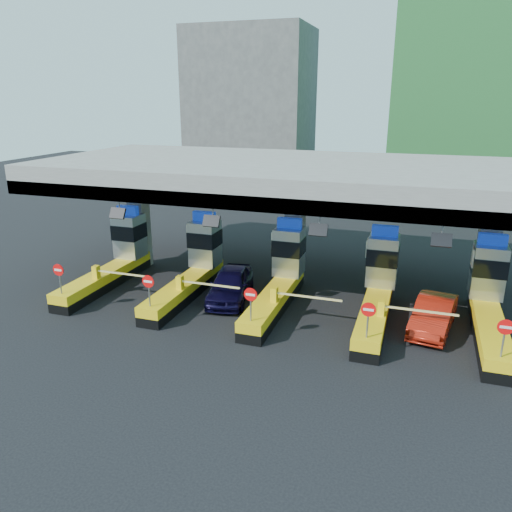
% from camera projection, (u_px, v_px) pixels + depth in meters
% --- Properties ---
extents(ground, '(120.00, 120.00, 0.00)m').
position_uv_depth(ground, '(279.00, 302.00, 26.32)').
color(ground, black).
rests_on(ground, ground).
extents(toll_canopy, '(28.00, 12.09, 7.00)m').
position_uv_depth(toll_canopy, '(296.00, 178.00, 27.02)').
color(toll_canopy, slate).
rests_on(toll_canopy, ground).
extents(toll_lane_far_left, '(4.43, 8.00, 4.16)m').
position_uv_depth(toll_lane_far_left, '(117.00, 257.00, 29.16)').
color(toll_lane_far_left, black).
rests_on(toll_lane_far_left, ground).
extents(toll_lane_left, '(4.43, 8.00, 4.16)m').
position_uv_depth(toll_lane_left, '(194.00, 266.00, 27.65)').
color(toll_lane_left, black).
rests_on(toll_lane_left, ground).
extents(toll_lane_center, '(4.43, 8.00, 4.16)m').
position_uv_depth(toll_lane_center, '(281.00, 276.00, 26.14)').
color(toll_lane_center, black).
rests_on(toll_lane_center, ground).
extents(toll_lane_right, '(4.43, 8.00, 4.16)m').
position_uv_depth(toll_lane_right, '(379.00, 287.00, 24.63)').
color(toll_lane_right, black).
rests_on(toll_lane_right, ground).
extents(toll_lane_far_right, '(4.43, 8.00, 4.16)m').
position_uv_depth(toll_lane_far_right, '(489.00, 299.00, 23.12)').
color(toll_lane_far_right, black).
rests_on(toll_lane_far_right, ground).
extents(bg_building_scaffold, '(18.00, 12.00, 28.00)m').
position_uv_depth(bg_building_scaffold, '(496.00, 56.00, 47.27)').
color(bg_building_scaffold, '#1E5926').
rests_on(bg_building_scaffold, ground).
extents(bg_building_concrete, '(14.00, 10.00, 18.00)m').
position_uv_depth(bg_building_concrete, '(251.00, 108.00, 60.27)').
color(bg_building_concrete, '#4C4C49').
rests_on(bg_building_concrete, ground).
extents(van, '(2.81, 5.21, 1.68)m').
position_uv_depth(van, '(230.00, 284.00, 26.51)').
color(van, black).
rests_on(van, ground).
extents(red_car, '(2.33, 4.80, 1.52)m').
position_uv_depth(red_car, '(433.00, 315.00, 23.04)').
color(red_car, '#A01A0C').
rests_on(red_car, ground).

